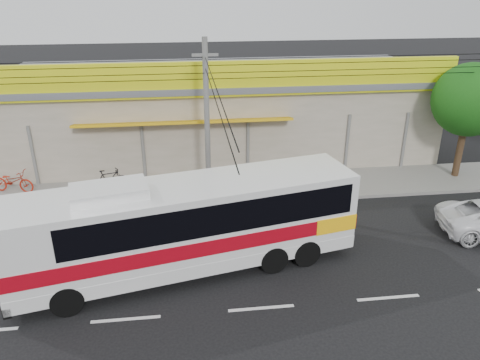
{
  "coord_description": "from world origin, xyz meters",
  "views": [
    {
      "loc": [
        -2.05,
        -13.67,
        9.17
      ],
      "look_at": [
        -0.08,
        2.0,
        2.27
      ],
      "focal_mm": 35.0,
      "sensor_mm": 36.0,
      "label": 1
    }
  ],
  "objects_px": {
    "motorbike_red": "(13,181)",
    "utility_pole": "(205,68)",
    "tree_near": "(472,103)",
    "coach_bus": "(193,221)",
    "motorbike_dark": "(109,180)"
  },
  "relations": [
    {
      "from": "motorbike_red",
      "to": "motorbike_dark",
      "type": "relative_size",
      "value": 1.11
    },
    {
      "from": "utility_pole",
      "to": "coach_bus",
      "type": "bearing_deg",
      "value": -98.7
    },
    {
      "from": "utility_pole",
      "to": "tree_near",
      "type": "height_order",
      "value": "utility_pole"
    },
    {
      "from": "motorbike_red",
      "to": "utility_pole",
      "type": "bearing_deg",
      "value": -83.85
    },
    {
      "from": "tree_near",
      "to": "coach_bus",
      "type": "bearing_deg",
      "value": -154.79
    },
    {
      "from": "motorbike_dark",
      "to": "tree_near",
      "type": "distance_m",
      "value": 17.04
    },
    {
      "from": "utility_pole",
      "to": "tree_near",
      "type": "bearing_deg",
      "value": 3.45
    },
    {
      "from": "motorbike_dark",
      "to": "tree_near",
      "type": "bearing_deg",
      "value": -109.24
    },
    {
      "from": "utility_pole",
      "to": "tree_near",
      "type": "xyz_separation_m",
      "value": [
        12.3,
        0.74,
        -1.97
      ]
    },
    {
      "from": "motorbike_red",
      "to": "tree_near",
      "type": "height_order",
      "value": "tree_near"
    },
    {
      "from": "motorbike_red",
      "to": "motorbike_dark",
      "type": "bearing_deg",
      "value": -80.76
    },
    {
      "from": "motorbike_red",
      "to": "tree_near",
      "type": "xyz_separation_m",
      "value": [
        21.09,
        -0.75,
        3.14
      ]
    },
    {
      "from": "utility_pole",
      "to": "tree_near",
      "type": "distance_m",
      "value": 12.48
    },
    {
      "from": "utility_pole",
      "to": "motorbike_red",
      "type": "bearing_deg",
      "value": 170.37
    },
    {
      "from": "motorbike_dark",
      "to": "utility_pole",
      "type": "xyz_separation_m",
      "value": [
        4.45,
        -0.99,
        5.09
      ]
    }
  ]
}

